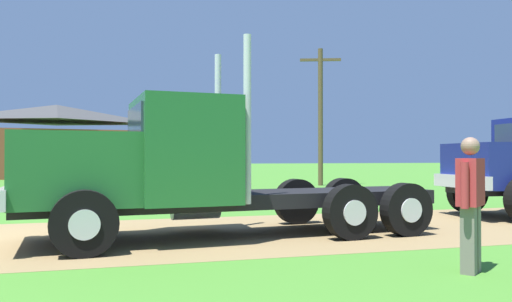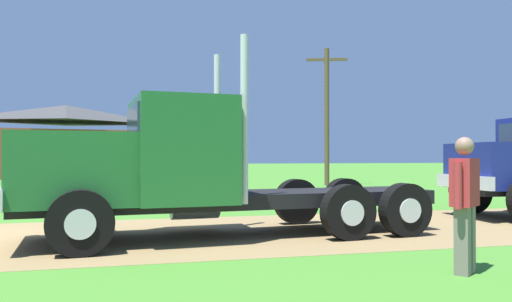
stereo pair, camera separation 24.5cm
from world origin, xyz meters
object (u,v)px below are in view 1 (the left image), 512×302
shed_building (57,142)px  visitor_walking_mid (470,198)px  truck_foreground_white (175,172)px  utility_pole_near (320,112)px

shed_building → visitor_walking_mid: bearing=-75.8°
truck_foreground_white → shed_building: bearing=99.7°
visitor_walking_mid → utility_pole_near: 20.64m
truck_foreground_white → utility_pole_near: utility_pole_near is taller
visitor_walking_mid → utility_pole_near: utility_pole_near is taller
truck_foreground_white → shed_building: shed_building is taller
shed_building → utility_pole_near: 21.19m
shed_building → utility_pole_near: size_ratio=1.67×
visitor_walking_mid → utility_pole_near: (6.12, 19.49, 2.93)m
truck_foreground_white → utility_pole_near: bearing=58.5°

